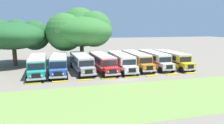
% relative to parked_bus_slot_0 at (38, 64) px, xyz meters
% --- Properties ---
extents(ground_plane, '(220.00, 220.00, 0.00)m').
position_rel_parked_bus_slot_0_xyz_m(ground_plane, '(11.96, -5.51, -1.58)').
color(ground_plane, slate).
extents(foreground_grass_strip, '(80.00, 11.02, 0.01)m').
position_rel_parked_bus_slot_0_xyz_m(foreground_grass_strip, '(11.96, -13.94, -1.58)').
color(foreground_grass_strip, olive).
rests_on(foreground_grass_strip, ground_plane).
extents(parked_bus_slot_0, '(3.27, 10.93, 2.82)m').
position_rel_parked_bus_slot_0_xyz_m(parked_bus_slot_0, '(0.00, 0.00, 0.00)').
color(parked_bus_slot_0, teal).
rests_on(parked_bus_slot_0, ground_plane).
extents(parked_bus_slot_1, '(2.90, 10.87, 2.82)m').
position_rel_parked_bus_slot_0_xyz_m(parked_bus_slot_1, '(3.30, 0.35, 0.00)').
color(parked_bus_slot_1, '#23519E').
rests_on(parked_bus_slot_1, ground_plane).
extents(parked_bus_slot_2, '(3.52, 10.97, 2.82)m').
position_rel_parked_bus_slot_0_xyz_m(parked_bus_slot_2, '(6.95, 0.69, 0.00)').
color(parked_bus_slot_2, '#9E9993').
rests_on(parked_bus_slot_2, ground_plane).
extents(parked_bus_slot_3, '(3.41, 10.95, 2.82)m').
position_rel_parked_bus_slot_0_xyz_m(parked_bus_slot_3, '(10.41, -0.03, 0.00)').
color(parked_bus_slot_3, red).
rests_on(parked_bus_slot_3, ground_plane).
extents(parked_bus_slot_4, '(2.71, 10.84, 2.82)m').
position_rel_parked_bus_slot_0_xyz_m(parked_bus_slot_4, '(13.83, 0.00, 0.00)').
color(parked_bus_slot_4, silver).
rests_on(parked_bus_slot_4, ground_plane).
extents(parked_bus_slot_5, '(2.80, 10.85, 2.82)m').
position_rel_parked_bus_slot_0_xyz_m(parked_bus_slot_5, '(17.02, 0.90, 0.00)').
color(parked_bus_slot_5, orange).
rests_on(parked_bus_slot_5, ground_plane).
extents(parked_bus_slot_6, '(2.78, 10.85, 2.82)m').
position_rel_parked_bus_slot_0_xyz_m(parked_bus_slot_6, '(20.59, 0.87, 0.00)').
color(parked_bus_slot_6, silver).
rests_on(parked_bus_slot_6, ground_plane).
extents(parked_bus_slot_7, '(2.93, 10.87, 2.82)m').
position_rel_parked_bus_slot_0_xyz_m(parked_bus_slot_7, '(23.87, 0.27, 0.00)').
color(parked_bus_slot_7, yellow).
rests_on(parked_bus_slot_7, ground_plane).
extents(curb_wheelstop_0, '(2.00, 0.36, 0.15)m').
position_rel_parked_bus_slot_0_xyz_m(curb_wheelstop_0, '(-0.07, -5.72, -1.51)').
color(curb_wheelstop_0, yellow).
rests_on(curb_wheelstop_0, ground_plane).
extents(curb_wheelstop_1, '(2.00, 0.36, 0.15)m').
position_rel_parked_bus_slot_0_xyz_m(curb_wheelstop_1, '(3.37, -5.72, -1.51)').
color(curb_wheelstop_1, yellow).
rests_on(curb_wheelstop_1, ground_plane).
extents(curb_wheelstop_2, '(2.00, 0.36, 0.15)m').
position_rel_parked_bus_slot_0_xyz_m(curb_wheelstop_2, '(6.80, -5.72, -1.51)').
color(curb_wheelstop_2, yellow).
rests_on(curb_wheelstop_2, ground_plane).
extents(curb_wheelstop_3, '(2.00, 0.36, 0.15)m').
position_rel_parked_bus_slot_0_xyz_m(curb_wheelstop_3, '(10.24, -5.72, -1.51)').
color(curb_wheelstop_3, yellow).
rests_on(curb_wheelstop_3, ground_plane).
extents(curb_wheelstop_4, '(2.00, 0.36, 0.15)m').
position_rel_parked_bus_slot_0_xyz_m(curb_wheelstop_4, '(13.68, -5.72, -1.51)').
color(curb_wheelstop_4, yellow).
rests_on(curb_wheelstop_4, ground_plane).
extents(curb_wheelstop_5, '(2.00, 0.36, 0.15)m').
position_rel_parked_bus_slot_0_xyz_m(curb_wheelstop_5, '(17.12, -5.72, -1.51)').
color(curb_wheelstop_5, yellow).
rests_on(curb_wheelstop_5, ground_plane).
extents(curb_wheelstop_6, '(2.00, 0.36, 0.15)m').
position_rel_parked_bus_slot_0_xyz_m(curb_wheelstop_6, '(20.55, -5.72, -1.51)').
color(curb_wheelstop_6, yellow).
rests_on(curb_wheelstop_6, ground_plane).
extents(curb_wheelstop_7, '(2.00, 0.36, 0.15)m').
position_rel_parked_bus_slot_0_xyz_m(curb_wheelstop_7, '(23.99, -5.72, -1.51)').
color(curb_wheelstop_7, yellow).
rests_on(curb_wheelstop_7, ground_plane).
extents(broad_shade_tree, '(14.03, 14.02, 11.80)m').
position_rel_parked_bus_slot_0_xyz_m(broad_shade_tree, '(7.92, 10.30, 5.25)').
color(broad_shade_tree, brown).
rests_on(broad_shade_tree, ground_plane).
extents(secondary_tree, '(12.79, 13.14, 9.18)m').
position_rel_parked_bus_slot_0_xyz_m(secondary_tree, '(-5.03, 9.34, 4.32)').
color(secondary_tree, brown).
rests_on(secondary_tree, ground_plane).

